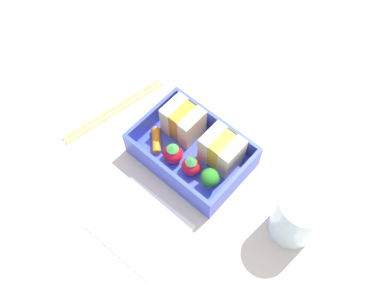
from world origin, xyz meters
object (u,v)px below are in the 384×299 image
Objects in this scene: strawberry_left at (173,153)px; broccoli_floret at (210,178)px; sandwich_center_left at (222,150)px; sandwich_left at (183,121)px; carrot_stick_far_left at (156,140)px; chopstick_pair at (114,110)px; drinking_glass at (298,216)px; strawberry_far_left at (191,166)px; folded_napkin at (140,226)px.

strawberry_left is 0.91× the size of broccoli_floret.
sandwich_center_left is 7.47cm from strawberry_left.
sandwich_left is at bearing 115.01° from strawberry_left.
strawberry_left is at bearing -4.95° from carrot_stick_far_left.
sandwich_center_left is 1.32× the size of carrot_stick_far_left.
sandwich_left is at bearing 19.70° from chopstick_pair.
strawberry_far_left is at bearing -169.42° from drinking_glass.
sandwich_left is 1.39× the size of broccoli_floret.
folded_napkin is at bearing -90.17° from strawberry_far_left.
sandwich_center_left is 0.29× the size of chopstick_pair.
carrot_stick_far_left reaches higher than chopstick_pair.
strawberry_left is 14.47cm from chopstick_pair.
carrot_stick_far_left reaches higher than folded_napkin.
chopstick_pair is (-11.98, -4.29, -3.66)cm from sandwich_left.
chopstick_pair is at bearing 146.52° from folded_napkin.
chopstick_pair reaches higher than folded_napkin.
strawberry_left is 0.39× the size of drinking_glass.
strawberry_far_left is 0.88× the size of broccoli_floret.
strawberry_left is 1.03× the size of strawberry_far_left.
folded_napkin is (-0.03, -11.38, -2.62)cm from strawberry_far_left.
chopstick_pair is at bearing -175.36° from drinking_glass.
chopstick_pair is at bearing -160.30° from sandwich_left.
sandwich_center_left is at bearing 174.12° from drinking_glass.
sandwich_left is 1.00× the size of sandwich_center_left.
strawberry_far_left is 17.03cm from drinking_glass.
strawberry_left is (3.99, -0.35, 1.01)cm from carrot_stick_far_left.
sandwich_center_left is 5.19cm from strawberry_far_left.
broccoli_floret reaches higher than carrot_stick_far_left.
sandwich_left is 5.46cm from strawberry_left.
strawberry_far_left is at bearing -179.90° from broccoli_floret.
broccoli_floret is (1.60, -4.60, -0.30)cm from sandwich_center_left.
strawberry_far_left reaches higher than chopstick_pair.
drinking_glass is at bearing -3.83° from sandwich_left.
folded_napkin is at bearing -97.55° from sandwich_center_left.
chopstick_pair is (-19.80, -4.29, -3.66)cm from sandwich_center_left.
drinking_glass is at bearing 41.02° from folded_napkin.
sandwich_center_left is at bearing 82.45° from folded_napkin.
drinking_glass is at bearing 7.10° from carrot_stick_far_left.
sandwich_left is 0.29× the size of chopstick_pair.
broccoli_floret is at bearing -166.53° from drinking_glass.
drinking_glass is (14.54, -1.50, 0.81)cm from sandwich_center_left.
sandwich_center_left is 1.39× the size of broccoli_floret.
sandwich_center_left reaches higher than strawberry_far_left.
carrot_stick_far_left is at bearing -1.17° from chopstick_pair.
strawberry_far_left is at bearing -38.72° from sandwich_left.
carrot_stick_far_left is at bearing 179.49° from broccoli_floret.
carrot_stick_far_left is 1.19× the size of strawberry_far_left.
strawberry_left is 3.49cm from strawberry_far_left.
chopstick_pair is 2.00× the size of drinking_glass.
carrot_stick_far_left is 13.79cm from folded_napkin.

